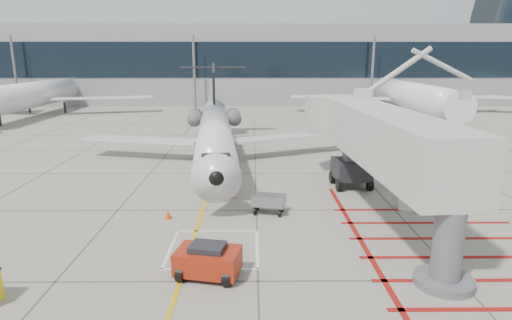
{
  "coord_description": "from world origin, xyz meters",
  "views": [
    {
      "loc": [
        -0.2,
        -19.25,
        8.66
      ],
      "look_at": [
        0.0,
        6.0,
        2.5
      ],
      "focal_mm": 30.0,
      "sensor_mm": 36.0,
      "label": 1
    }
  ],
  "objects": [
    {
      "name": "ground_plane",
      "position": [
        0.0,
        0.0,
        0.0
      ],
      "size": [
        260.0,
        260.0,
        0.0
      ],
      "primitive_type": "plane",
      "color": "gray",
      "rests_on": "ground"
    },
    {
      "name": "regional_jet",
      "position": [
        -3.09,
        13.07,
        3.88
      ],
      "size": [
        26.06,
        31.6,
        7.76
      ],
      "primitive_type": null,
      "rotation": [
        0.0,
        0.0,
        0.09
      ],
      "color": "silver",
      "rests_on": "ground_plane"
    },
    {
      "name": "jet_bridge",
      "position": [
        6.82,
        2.39,
        3.92
      ],
      "size": [
        10.43,
        20.11,
        7.84
      ],
      "primitive_type": null,
      "rotation": [
        0.0,
        0.0,
        0.06
      ],
      "color": "beige",
      "rests_on": "ground_plane"
    },
    {
      "name": "pushback_tug",
      "position": [
        -2.0,
        -3.57,
        0.73
      ],
      "size": [
        2.77,
        2.03,
        1.46
      ],
      "primitive_type": null,
      "rotation": [
        0.0,
        0.0,
        -0.2
      ],
      "color": "#A1230F",
      "rests_on": "ground_plane"
    },
    {
      "name": "baggage_cart",
      "position": [
        0.7,
        3.51,
        0.56
      ],
      "size": [
        2.0,
        1.52,
        1.12
      ],
      "primitive_type": null,
      "rotation": [
        0.0,
        0.0,
        -0.25
      ],
      "color": "slate",
      "rests_on": "ground_plane"
    },
    {
      "name": "ground_power_unit",
      "position": [
        9.36,
        4.2,
        0.83
      ],
      "size": [
        2.37,
        1.81,
        1.66
      ],
      "primitive_type": null,
      "rotation": [
        0.0,
        0.0,
        -0.31
      ],
      "color": "silver",
      "rests_on": "ground_plane"
    },
    {
      "name": "cone_nose",
      "position": [
        -4.83,
        2.71,
        0.25
      ],
      "size": [
        0.36,
        0.36,
        0.51
      ],
      "primitive_type": "cone",
      "color": "red",
      "rests_on": "ground_plane"
    },
    {
      "name": "cone_side",
      "position": [
        -1.53,
        6.33,
        0.26
      ],
      "size": [
        0.37,
        0.37,
        0.51
      ],
      "primitive_type": "cone",
      "color": "#F95C0D",
      "rests_on": "ground_plane"
    },
    {
      "name": "terminal_building",
      "position": [
        10.0,
        70.0,
        7.0
      ],
      "size": [
        180.0,
        28.0,
        14.0
      ],
      "primitive_type": "cube",
      "color": "gray",
      "rests_on": "ground_plane"
    },
    {
      "name": "terminal_glass_band",
      "position": [
        10.0,
        55.95,
        8.0
      ],
      "size": [
        180.0,
        0.1,
        6.0
      ],
      "primitive_type": "cube",
      "color": "black",
      "rests_on": "ground_plane"
    },
    {
      "name": "bg_aircraft_b",
      "position": [
        -32.37,
        46.0,
        5.54
      ],
      "size": [
        33.22,
        36.91,
        11.07
      ],
      "primitive_type": null,
      "color": "silver",
      "rests_on": "ground_plane"
    },
    {
      "name": "bg_aircraft_c",
      "position": [
        22.53,
        46.0,
        5.57
      ],
      "size": [
        33.41,
        37.12,
        11.14
      ],
      "primitive_type": null,
      "color": "silver",
      "rests_on": "ground_plane"
    }
  ]
}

